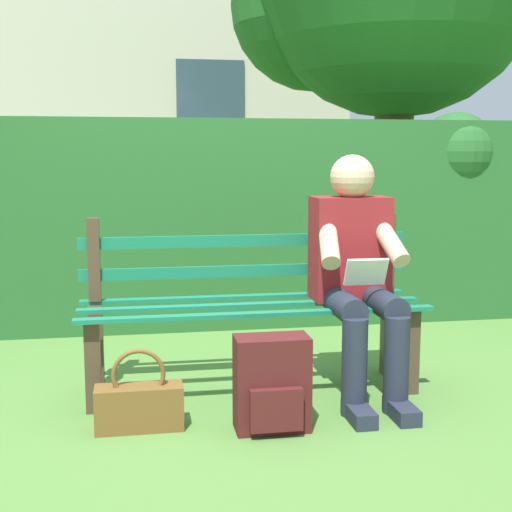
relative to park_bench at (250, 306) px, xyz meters
name	(u,v)px	position (x,y,z in m)	size (l,w,h in m)	color
ground	(253,391)	(0.00, 0.06, -0.43)	(60.00, 60.00, 0.00)	#517F38
park_bench	(250,306)	(0.00, 0.00, 0.00)	(1.70, 0.47, 0.87)	#4C3828
person_seated	(357,269)	(-0.50, 0.17, 0.20)	(0.44, 0.73, 1.18)	maroon
hedge_backdrop	(222,218)	(-0.04, -1.48, 0.31)	(5.74, 0.69, 1.49)	#265B28
building_facade	(67,11)	(1.47, -7.45, 2.83)	(7.69, 2.95, 6.52)	beige
backpack	(273,384)	(0.00, 0.57, -0.22)	(0.32, 0.24, 0.41)	#4C1919
handbag	(139,404)	(0.57, 0.47, -0.31)	(0.38, 0.13, 0.36)	brown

